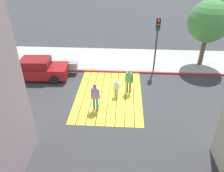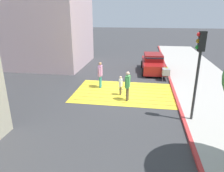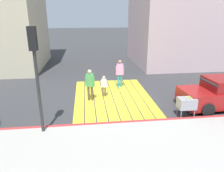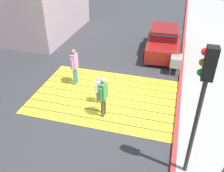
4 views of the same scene
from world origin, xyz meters
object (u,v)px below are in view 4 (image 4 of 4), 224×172
object	(u,v)px
pedestrian_adult_lead	(74,64)
pedestrian_adult_trailing	(103,94)
traffic_light_corner	(202,92)
car_parked_near_curb	(163,41)
tennis_ball_cart	(176,61)
pedestrian_child_with_racket	(98,88)

from	to	relation	value
pedestrian_adult_lead	pedestrian_adult_trailing	world-z (taller)	pedestrian_adult_lead
traffic_light_corner	pedestrian_adult_lead	size ratio (longest dim) A/B	2.33
car_parked_near_curb	pedestrian_adult_trailing	size ratio (longest dim) A/B	2.46
tennis_ball_cart	pedestrian_adult_trailing	world-z (taller)	pedestrian_adult_trailing
pedestrian_adult_lead	pedestrian_child_with_racket	world-z (taller)	pedestrian_adult_lead
car_parked_near_curb	pedestrian_adult_lead	bearing A→B (deg)	52.23
pedestrian_adult_lead	car_parked_near_curb	bearing A→B (deg)	-127.77
tennis_ball_cart	pedestrian_child_with_racket	world-z (taller)	pedestrian_child_with_racket
tennis_ball_cart	car_parked_near_curb	bearing A→B (deg)	-69.21
traffic_light_corner	pedestrian_child_with_racket	xyz separation A→B (m)	(3.74, -2.83, -2.33)
car_parked_near_curb	tennis_ball_cart	world-z (taller)	car_parked_near_curb
traffic_light_corner	pedestrian_adult_lead	distance (m)	6.91
car_parked_near_curb	pedestrian_child_with_racket	bearing A→B (deg)	70.02
car_parked_near_curb	traffic_light_corner	xyz separation A→B (m)	(-1.58, 8.78, 2.30)
traffic_light_corner	pedestrian_adult_trailing	xyz separation A→B (m)	(3.24, -2.00, -2.00)
tennis_ball_cart	pedestrian_adult_lead	size ratio (longest dim) A/B	0.56
car_parked_near_curb	pedestrian_adult_trailing	xyz separation A→B (m)	(1.66, 6.77, 0.31)
car_parked_near_curb	tennis_ball_cart	bearing A→B (deg)	110.79
traffic_light_corner	tennis_ball_cart	world-z (taller)	traffic_light_corner
pedestrian_adult_trailing	car_parked_near_curb	bearing A→B (deg)	-103.80
car_parked_near_curb	traffic_light_corner	world-z (taller)	traffic_light_corner
tennis_ball_cart	pedestrian_adult_trailing	xyz separation A→B (m)	(2.57, 4.40, 0.34)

